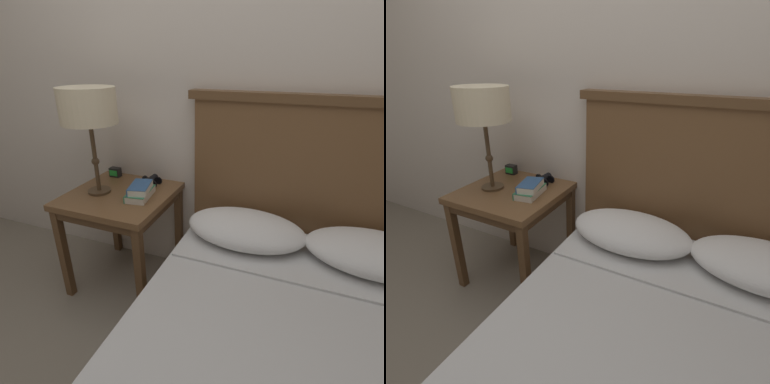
{
  "view_description": "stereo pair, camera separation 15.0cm",
  "coord_description": "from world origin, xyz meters",
  "views": [
    {
      "loc": [
        0.46,
        -0.52,
        1.34
      ],
      "look_at": [
        -0.04,
        0.76,
        0.72
      ],
      "focal_mm": 28.0,
      "sensor_mm": 36.0,
      "label": 1
    },
    {
      "loc": [
        0.6,
        -0.45,
        1.34
      ],
      "look_at": [
        -0.04,
        0.76,
        0.72
      ],
      "focal_mm": 28.0,
      "sensor_mm": 36.0,
      "label": 2
    }
  ],
  "objects": [
    {
      "name": "nightstand",
      "position": [
        -0.5,
        0.81,
        0.54
      ],
      "size": [
        0.58,
        0.58,
        0.62
      ],
      "color": "brown",
      "rests_on": "ground_plane"
    },
    {
      "name": "table_lamp",
      "position": [
        -0.62,
        0.78,
        1.1
      ],
      "size": [
        0.3,
        0.3,
        0.58
      ],
      "color": "#4C3823",
      "rests_on": "nightstand"
    },
    {
      "name": "binoculars_pair",
      "position": [
        -0.4,
        0.98,
        0.65
      ],
      "size": [
        0.14,
        0.16,
        0.05
      ],
      "color": "black",
      "rests_on": "nightstand"
    },
    {
      "name": "book_stacked_on_top",
      "position": [
        -0.36,
        0.8,
        0.68
      ],
      "size": [
        0.14,
        0.19,
        0.04
      ],
      "color": "silver",
      "rests_on": "book_on_nightstand"
    },
    {
      "name": "alarm_clock",
      "position": [
        -0.68,
        1.02,
        0.65
      ],
      "size": [
        0.07,
        0.05,
        0.06
      ],
      "color": "black",
      "rests_on": "nightstand"
    },
    {
      "name": "book_on_nightstand",
      "position": [
        -0.36,
        0.8,
        0.64
      ],
      "size": [
        0.14,
        0.22,
        0.04
      ],
      "color": "silver",
      "rests_on": "nightstand"
    },
    {
      "name": "wall_back",
      "position": [
        0.0,
        1.12,
        1.3
      ],
      "size": [
        8.0,
        0.06,
        2.6
      ],
      "color": "silver",
      "rests_on": "ground_plane"
    }
  ]
}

